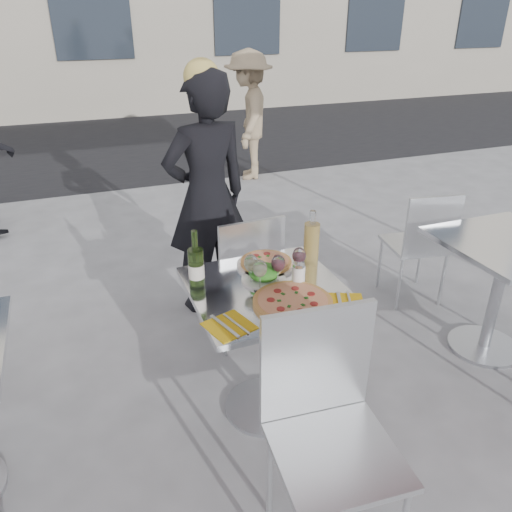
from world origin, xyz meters
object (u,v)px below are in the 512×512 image
object	(u,v)px
pizza_near	(293,301)
sugar_shaker	(298,273)
side_table_right	(502,273)
wineglass_red_a	(278,264)
side_chair_rfar	(422,239)
wineglass_white_b	(251,264)
woman_diner	(207,197)
salad_plate	(264,274)
wineglass_red_b	(299,257)
wineglass_white_a	(260,270)
pedestrian_b	(249,116)
carafe	(311,242)
chair_near	(326,416)
wine_bottle	(196,266)
pizza_far	(266,263)
napkin_left	(229,326)
main_table	(267,325)
chair_far	(245,270)
napkin_right	(344,303)

from	to	relation	value
pizza_near	sugar_shaker	xyz separation A→B (m)	(0.10, 0.16, 0.04)
side_table_right	wineglass_red_a	bearing A→B (deg)	179.53
side_chair_rfar	wineglass_white_b	xyz separation A→B (m)	(-1.48, -0.57, 0.35)
woman_diner	salad_plate	distance (m)	1.07
side_chair_rfar	wineglass_red_b	size ratio (longest dim) A/B	5.43
wineglass_white_a	wineglass_red_b	xyz separation A→B (m)	(0.23, 0.06, 0.00)
pedestrian_b	carafe	size ratio (longest dim) A/B	5.30
woman_diner	wineglass_white_b	xyz separation A→B (m)	(-0.09, -1.08, 0.04)
salad_plate	side_chair_rfar	bearing A→B (deg)	21.57
chair_near	carafe	bearing A→B (deg)	72.48
woman_diner	salad_plate	bearing A→B (deg)	78.59
wineglass_white_b	wineglass_red_a	bearing A→B (deg)	-22.53
wineglass_white_a	wineglass_red_b	bearing A→B (deg)	14.38
pedestrian_b	carafe	world-z (taller)	pedestrian_b
wineglass_red_a	wineglass_red_b	xyz separation A→B (m)	(0.13, 0.04, 0.00)
pedestrian_b	wine_bottle	world-z (taller)	pedestrian_b
pizza_far	napkin_left	size ratio (longest dim) A/B	1.35
main_table	wineglass_red_b	xyz separation A→B (m)	(0.19, 0.05, 0.32)
side_chair_rfar	sugar_shaker	bearing A→B (deg)	36.45
pizza_near	carafe	bearing A→B (deg)	52.68
chair_far	napkin_right	distance (m)	0.91
side_chair_rfar	pizza_far	world-z (taller)	side_chair_rfar
wine_bottle	wineglass_red_b	world-z (taller)	wine_bottle
napkin_left	wine_bottle	bearing A→B (deg)	79.16
chair_near	napkin_left	size ratio (longest dim) A/B	4.35
sugar_shaker	pizza_far	bearing A→B (deg)	109.04
salad_plate	wine_bottle	world-z (taller)	wine_bottle
wineglass_red_b	pedestrian_b	bearing A→B (deg)	73.31
salad_plate	carafe	bearing A→B (deg)	16.62
chair_far	wineglass_white_b	bearing A→B (deg)	70.48
pizza_near	napkin_right	distance (m)	0.23
carafe	wine_bottle	bearing A→B (deg)	-176.21
main_table	pizza_near	size ratio (longest dim) A/B	2.08
chair_near	wineglass_red_a	bearing A→B (deg)	86.73
side_table_right	side_chair_rfar	size ratio (longest dim) A/B	0.88
napkin_right	wineglass_red_b	bearing A→B (deg)	128.30
salad_plate	napkin_right	size ratio (longest dim) A/B	0.93
wine_bottle	carafe	distance (m)	0.62
wineglass_white_b	carafe	bearing A→B (deg)	15.61
salad_plate	napkin_left	world-z (taller)	salad_plate
main_table	sugar_shaker	size ratio (longest dim) A/B	7.01
pizza_near	wineglass_white_b	world-z (taller)	wineglass_white_b
side_chair_rfar	napkin_right	distance (m)	1.47
pedestrian_b	salad_plate	size ratio (longest dim) A/B	6.99
side_chair_rfar	woman_diner	distance (m)	1.51
side_table_right	woman_diner	world-z (taller)	woman_diner
carafe	wineglass_red_b	distance (m)	0.17
chair_far	wineglass_white_b	distance (m)	0.66
pizza_near	napkin_right	bearing A→B (deg)	-21.23
side_chair_rfar	wineglass_white_a	size ratio (longest dim) A/B	5.43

